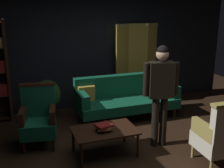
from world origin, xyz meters
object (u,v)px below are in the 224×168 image
Objects in this scene: coffee_table at (105,132)px; book_red_leather at (104,125)px; book_tan_leather at (104,128)px; folding_screen at (138,62)px; armchair_wing_left at (39,117)px; velvet_couch at (126,97)px; potted_plant at (47,97)px; book_black_cloth at (104,130)px; armchair_gilt_accent at (220,135)px; standing_figure at (161,87)px.

book_red_leather reaches higher than coffee_table.
coffee_table is at bearing 55.16° from book_tan_leather.
book_red_leather reaches higher than book_tan_leather.
folding_screen reaches higher than book_red_leather.
armchair_wing_left is (-2.52, -1.50, -0.50)m from folding_screen.
velvet_couch is at bearing -127.71° from folding_screen.
folding_screen reaches higher than potted_plant.
folding_screen is at bearing 52.29° from velvet_couch.
book_tan_leather is (-0.95, -1.37, 0.02)m from velvet_couch.
book_black_cloth is (-0.95, -1.37, -0.01)m from velvet_couch.
folding_screen is 2.98m from armchair_wing_left.
book_tan_leather is 0.04m from book_red_leather.
armchair_gilt_accent is 3.37m from potted_plant.
armchair_gilt_accent is at bearing -33.12° from armchair_wing_left.
standing_figure is (0.95, -0.03, 0.65)m from coffee_table.
armchair_gilt_accent is 0.61× the size of standing_figure.
book_red_leather is (-1.62, -2.23, -0.47)m from folding_screen.
velvet_couch reaches higher than potted_plant.
potted_plant is 3.56× the size of book_red_leather.
folding_screen reaches higher than velvet_couch.
armchair_gilt_accent is at bearing -30.92° from coffee_table.
velvet_couch is 2.12× the size of coffee_table.
potted_plant reaches higher than coffee_table.
potted_plant is (-0.65, 1.74, 0.12)m from coffee_table.
book_black_cloth reaches higher than coffee_table.
standing_figure reaches higher than book_red_leather.
armchair_wing_left is 4.76× the size of book_black_cloth.
folding_screen is 1.83× the size of armchair_gilt_accent.
velvet_couch is at bearing 55.29° from book_black_cloth.
folding_screen is at bearing 54.10° from book_black_cloth.
book_black_cloth is (-1.50, 0.84, -0.05)m from armchair_gilt_accent.
folding_screen reaches higher than book_black_cloth.
folding_screen reaches higher than book_tan_leather.
armchair_gilt_accent is 1.13m from standing_figure.
velvet_couch is 1.67m from book_red_leather.
book_red_leather is (-0.95, -1.37, 0.06)m from velvet_couch.
book_red_leather is (0.00, 0.00, 0.04)m from book_tan_leather.
book_tan_leather is at bearing -124.71° from velvet_couch.
coffee_table is at bearing -125.92° from folding_screen.
armchair_wing_left is at bearing 141.03° from book_black_cloth.
coffee_table is 1.72m from armchair_gilt_accent.
armchair_wing_left is 1.16m from book_tan_leather.
coffee_table is at bearing 55.16° from book_black_cloth.
folding_screen is at bearing 87.81° from armchair_gilt_accent.
standing_figure reaches higher than book_tan_leather.
armchair_wing_left is at bearing 141.03° from book_tan_leather.
coffee_table is 4.57× the size of book_black_cloth.
book_black_cloth is at bearing -38.97° from armchair_wing_left.
potted_plant is at bearing 109.22° from book_black_cloth.
armchair_wing_left is (-0.94, 0.69, 0.12)m from coffee_table.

